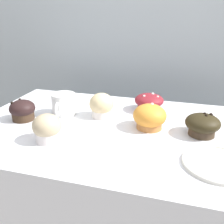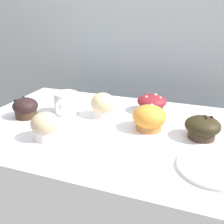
{
  "view_description": "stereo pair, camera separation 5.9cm",
  "coord_description": "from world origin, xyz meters",
  "views": [
    {
      "loc": [
        0.21,
        -0.77,
        1.28
      ],
      "look_at": [
        -0.02,
        0.02,
        0.95
      ],
      "focal_mm": 42.0,
      "sensor_mm": 36.0,
      "label": 1
    },
    {
      "loc": [
        0.27,
        -0.76,
        1.28
      ],
      "look_at": [
        -0.02,
        0.02,
        0.95
      ],
      "focal_mm": 42.0,
      "sensor_mm": 36.0,
      "label": 2
    }
  ],
  "objects": [
    {
      "name": "coffee_cup",
      "position": [
        -0.22,
        0.06,
        0.95
      ],
      "size": [
        0.09,
        0.13,
        0.08
      ],
      "color": "white",
      "rests_on": "display_counter"
    },
    {
      "name": "muffin_front_right",
      "position": [
        -0.17,
        -0.15,
        0.95
      ],
      "size": [
        0.09,
        0.09,
        0.09
      ],
      "color": "silver",
      "rests_on": "display_counter"
    },
    {
      "name": "muffin_front_center",
      "position": [
        -0.34,
        -0.03,
        0.94
      ],
      "size": [
        0.09,
        0.09,
        0.07
      ],
      "color": "#39271A",
      "rests_on": "display_counter"
    },
    {
      "name": "muffin_back_center",
      "position": [
        0.08,
        0.19,
        0.94
      ],
      "size": [
        0.11,
        0.11,
        0.07
      ],
      "color": "#461C14",
      "rests_on": "display_counter"
    },
    {
      "name": "muffin_front_left",
      "position": [
        0.11,
        0.03,
        0.94
      ],
      "size": [
        0.11,
        0.11,
        0.09
      ],
      "color": "#C47A3E",
      "rests_on": "display_counter"
    },
    {
      "name": "wall_back",
      "position": [
        0.0,
        0.6,
        0.9
      ],
      "size": [
        3.2,
        0.1,
        1.8
      ],
      "primitive_type": "cube",
      "color": "#A8B2B7",
      "rests_on": "ground"
    },
    {
      "name": "muffin_back_right",
      "position": [
        -0.08,
        0.08,
        0.95
      ],
      "size": [
        0.09,
        0.09,
        0.09
      ],
      "color": "silver",
      "rests_on": "display_counter"
    },
    {
      "name": "serving_plate",
      "position": [
        0.31,
        -0.15,
        0.91
      ],
      "size": [
        0.18,
        0.18,
        0.01
      ],
      "color": "beige",
      "rests_on": "display_counter"
    },
    {
      "name": "muffin_back_left",
      "position": [
        0.28,
        0.02,
        0.94
      ],
      "size": [
        0.11,
        0.11,
        0.07
      ],
      "color": "#403123",
      "rests_on": "display_counter"
    }
  ]
}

